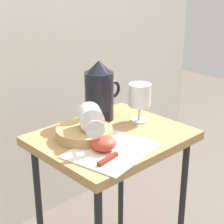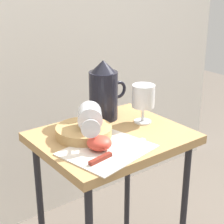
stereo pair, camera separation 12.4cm
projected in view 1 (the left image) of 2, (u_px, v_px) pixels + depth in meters
curtain_drape at (13, 22)px, 1.56m from camera, size 2.40×0.03×1.96m
table at (112, 155)px, 1.30m from camera, size 0.50×0.41×0.66m
linen_napkin at (112, 150)px, 1.15m from camera, size 0.30×0.26×0.00m
basket_tray at (84, 133)px, 1.23m from camera, size 0.19×0.19×0.03m
pitcher at (99, 95)px, 1.37m from camera, size 0.16×0.11×0.22m
wine_glass_upright at (140, 97)px, 1.34m from camera, size 0.08×0.08×0.14m
wine_glass_tipped_near at (91, 118)px, 1.21m from camera, size 0.14×0.16×0.08m
apple_half_left at (104, 143)px, 1.14m from camera, size 0.08×0.08×0.04m
knife at (116, 154)px, 1.11m from camera, size 0.24×0.05×0.01m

